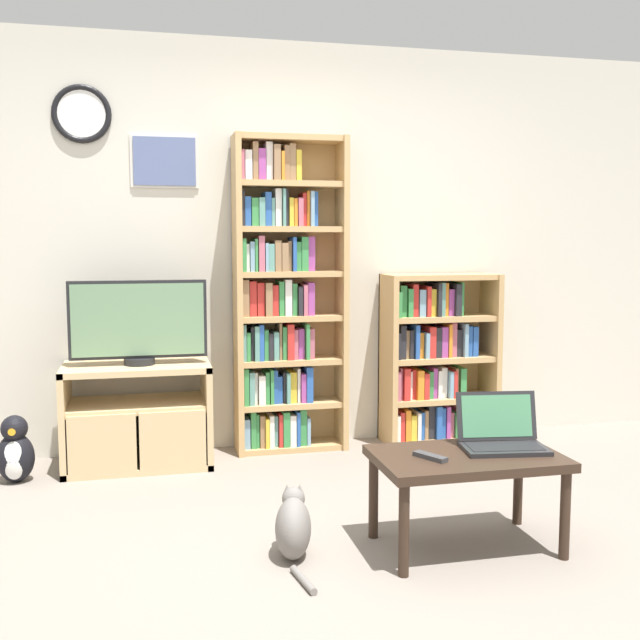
{
  "coord_description": "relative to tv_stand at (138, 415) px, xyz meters",
  "views": [
    {
      "loc": [
        -0.82,
        -2.87,
        1.35
      ],
      "look_at": [
        0.1,
        1.06,
        0.91
      ],
      "focal_mm": 42.0,
      "sensor_mm": 36.0,
      "label": 1
    }
  ],
  "objects": [
    {
      "name": "tv_stand",
      "position": [
        0.0,
        0.0,
        0.0
      ],
      "size": [
        0.86,
        0.5,
        0.61
      ],
      "color": "tan",
      "rests_on": "ground_plane"
    },
    {
      "name": "ground_plane",
      "position": [
        0.88,
        -1.63,
        -0.31
      ],
      "size": [
        18.0,
        18.0,
        0.0
      ],
      "primitive_type": "plane",
      "color": "gray"
    },
    {
      "name": "bookshelf_tall",
      "position": [
        0.91,
        0.16,
        0.66
      ],
      "size": [
        0.71,
        0.26,
        1.99
      ],
      "color": "tan",
      "rests_on": "ground_plane"
    },
    {
      "name": "remote_near_laptop",
      "position": [
        1.22,
        -1.61,
        0.12
      ],
      "size": [
        0.12,
        0.16,
        0.02
      ],
      "rotation": [
        0.0,
        0.0,
        3.64
      ],
      "color": "#38383A",
      "rests_on": "coffee_table"
    },
    {
      "name": "cat",
      "position": [
        0.65,
        -1.49,
        -0.18
      ],
      "size": [
        0.21,
        0.51,
        0.3
      ],
      "rotation": [
        0.0,
        0.0,
        -0.22
      ],
      "color": "slate",
      "rests_on": "ground_plane"
    },
    {
      "name": "wall_back",
      "position": [
        0.87,
        0.32,
        1.0
      ],
      "size": [
        6.68,
        0.09,
        2.6
      ],
      "color": "beige",
      "rests_on": "ground_plane"
    },
    {
      "name": "coffee_table",
      "position": [
        1.4,
        -1.57,
        0.06
      ],
      "size": [
        0.8,
        0.49,
        0.42
      ],
      "color": "#332319",
      "rests_on": "ground_plane"
    },
    {
      "name": "penguin_figurine",
      "position": [
        -0.67,
        -0.17,
        -0.14
      ],
      "size": [
        0.2,
        0.18,
        0.38
      ],
      "color": "black",
      "rests_on": "ground_plane"
    },
    {
      "name": "laptop",
      "position": [
        1.59,
        -1.52,
        0.17
      ],
      "size": [
        0.4,
        0.31,
        0.24
      ],
      "rotation": [
        0.0,
        0.0,
        -0.14
      ],
      "color": "#232326",
      "rests_on": "coffee_table"
    },
    {
      "name": "television",
      "position": [
        0.02,
        -0.01,
        0.56
      ],
      "size": [
        0.79,
        0.18,
        0.5
      ],
      "color": "black",
      "rests_on": "tv_stand"
    },
    {
      "name": "bookshelf_short",
      "position": [
        1.92,
        0.13,
        0.24
      ],
      "size": [
        0.76,
        0.31,
        1.12
      ],
      "color": "tan",
      "rests_on": "ground_plane"
    }
  ]
}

